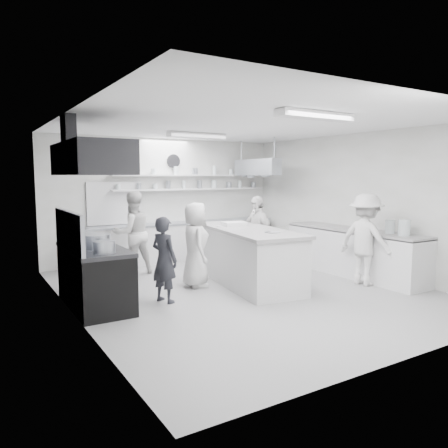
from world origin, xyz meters
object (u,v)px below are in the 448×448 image
cook_stove (164,260)px  cook_back (133,233)px  back_counter (182,241)px  prep_island (248,257)px  stove (95,279)px  right_counter (353,253)px

cook_stove → cook_back: 2.27m
back_counter → prep_island: bearing=-89.3°
back_counter → cook_back: 1.89m
stove → cook_back: cook_back is taller
cook_stove → right_counter: bearing=-114.6°
right_counter → cook_stove: bearing=176.8°
stove → cook_stove: 1.14m
stove → cook_stove: bearing=-19.2°
back_counter → prep_island: prep_island is taller
prep_island → cook_stove: (-1.89, -0.33, 0.20)m
stove → cook_back: size_ratio=1.02×
stove → back_counter: 4.03m
right_counter → cook_back: 4.68m
cook_back → right_counter: bearing=144.9°
back_counter → cook_stove: cook_stove is taller
right_counter → cook_stove: 4.22m
right_counter → prep_island: (-2.31, 0.56, 0.05)m
prep_island → cook_stove: size_ratio=1.96×
prep_island → cook_back: size_ratio=1.58×
back_counter → cook_back: cook_back is taller
cook_back → stove: bearing=52.5°
cook_stove → stove: bearing=49.5°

